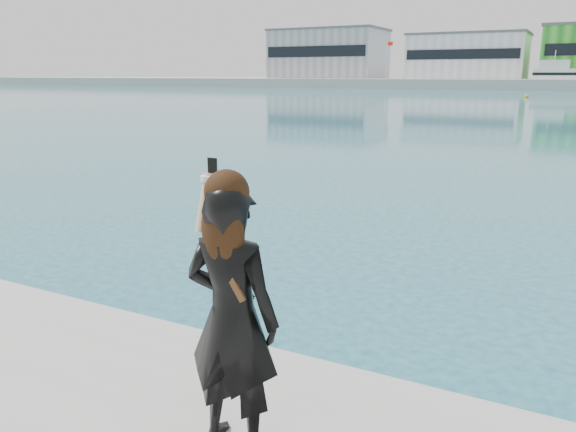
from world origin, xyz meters
name	(u,v)px	position (x,y,z in m)	size (l,w,h in m)	color
warehouse_grey_left	(329,54)	(-55.00, 127.98, 7.76)	(26.52, 16.36, 11.50)	gray
warehouse_white	(468,56)	(-22.00, 127.98, 6.76)	(24.48, 15.35, 9.50)	silver
flagpole_left	(387,57)	(-37.91, 121.00, 6.54)	(1.28, 0.16, 8.00)	silver
motor_yacht	(560,79)	(-2.73, 114.52, 2.03)	(15.65, 5.09, 7.21)	silver
buoy_far	(527,97)	(-5.10, 78.36, 0.00)	(0.50, 0.50, 0.50)	#E6A10C
woman	(231,311)	(0.07, -0.18, 1.66)	(0.60, 0.40, 1.71)	black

